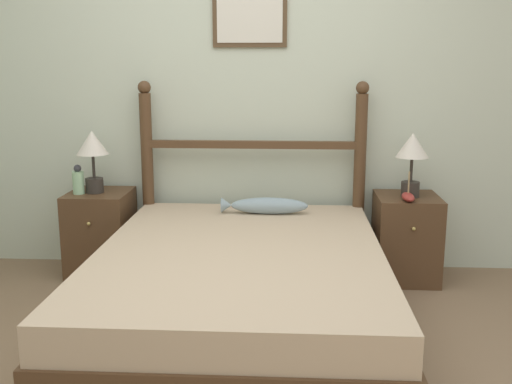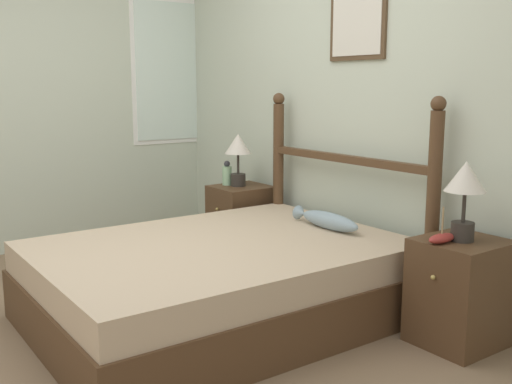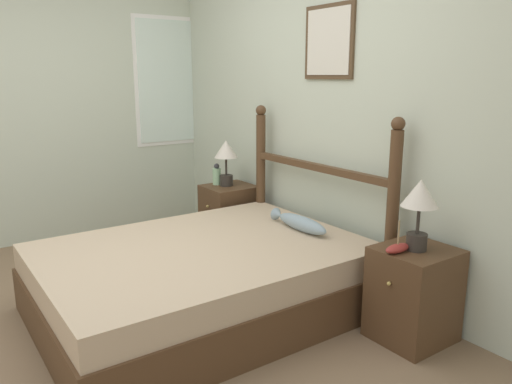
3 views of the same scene
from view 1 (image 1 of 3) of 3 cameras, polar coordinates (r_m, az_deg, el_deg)
The scene contains 10 objects.
wall_back at distance 4.19m, azimuth -1.34°, elevation 10.14°, with size 6.40×0.08×2.55m.
bed at distance 3.27m, azimuth -1.49°, elevation -9.27°, with size 1.54×2.08×0.46m.
headboard at distance 4.10m, azimuth -0.35°, elevation 2.08°, with size 1.55×0.09×1.31m.
nightstand_left at distance 4.26m, azimuth -14.55°, elevation -3.77°, with size 0.41×0.46×0.57m.
nightstand_right at distance 4.13m, azimuth 14.08°, elevation -4.25°, with size 0.41×0.46×0.57m.
table_lamp_left at distance 4.14m, azimuth -15.30°, elevation 3.89°, with size 0.21×0.21×0.42m.
table_lamp_right at distance 3.99m, azimuth 14.65°, elevation 3.65°, with size 0.21×0.21×0.42m.
bottle at distance 4.16m, azimuth -16.57°, elevation 1.01°, with size 0.08×0.08×0.20m.
model_boat at distance 3.91m, azimuth 14.28°, elevation -0.43°, with size 0.07×0.19×0.19m.
fish_pillow at distance 3.89m, azimuth 0.89°, elevation -1.31°, with size 0.56×0.11×0.11m.
Camera 1 is at (0.34, -2.44, 1.42)m, focal length 42.00 mm.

